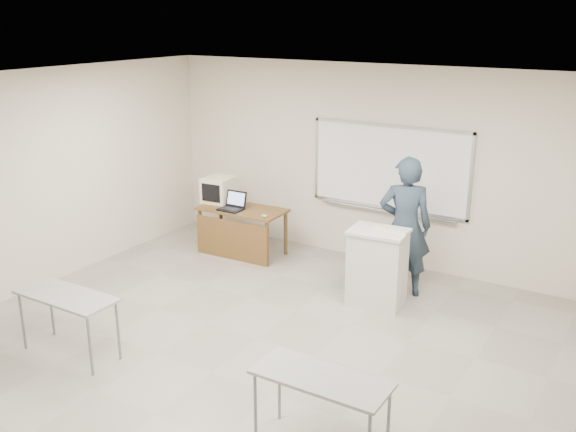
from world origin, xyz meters
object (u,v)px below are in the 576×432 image
Objects in this scene: whiteboard at (389,169)px; podium at (377,267)px; crt_monitor at (219,189)px; mouse at (264,216)px; presenter at (405,227)px; keyboard at (392,230)px; laptop at (233,206)px; instructor_desk at (239,223)px.

whiteboard reaches higher than podium.
crt_monitor is 1.16m from mouse.
keyboard is at bearing 67.22° from presenter.
mouse is at bearing -7.64° from laptop.
mouse is 0.05× the size of presenter.
presenter is (2.76, -0.01, 0.43)m from instructor_desk.
whiteboard reaches higher than crt_monitor.
instructor_desk is 2.79× the size of crt_monitor.
podium is 3.27m from crt_monitor.
presenter is (2.21, 0.08, 0.19)m from mouse.
mouse is 0.23× the size of keyboard.
podium is 0.55m from keyboard.
instructor_desk is 3.17× the size of keyboard.
laptop is (0.45, -0.25, -0.14)m from crt_monitor.
instructor_desk is 2.65m from podium.
crt_monitor is at bearing -165.09° from whiteboard.
crt_monitor is 3.37m from keyboard.
whiteboard is 1.81× the size of instructor_desk.
whiteboard is at bearing 45.12° from mouse.
whiteboard is 2.40× the size of podium.
mouse is at bearing -21.21° from crt_monitor.
laptop reaches higher than instructor_desk.
presenter reaches higher than mouse.
podium is at bearing 51.09° from presenter.
whiteboard is 24.87× the size of mouse.
instructor_desk is at bearing -155.85° from whiteboard.
crt_monitor is 1.14× the size of keyboard.
instructor_desk is at bearing 163.53° from podium.
crt_monitor is (-0.55, 0.24, 0.42)m from instructor_desk.
presenter is (0.16, 0.51, 0.44)m from podium.
crt_monitor reaches higher than instructor_desk.
crt_monitor is 1.34× the size of laptop.
mouse is 2.25m from keyboard.
whiteboard is 1.29× the size of presenter.
podium reaches higher than laptop.
whiteboard reaches higher than laptop.
keyboard is 0.44m from presenter.
podium is at bearing -18.34° from crt_monitor.
presenter is at bearing -2.04° from instructor_desk.
mouse is (-1.55, -1.03, -0.71)m from whiteboard.
laptop is at bearing -33.48° from crt_monitor.
podium is at bearing -13.22° from instructor_desk.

